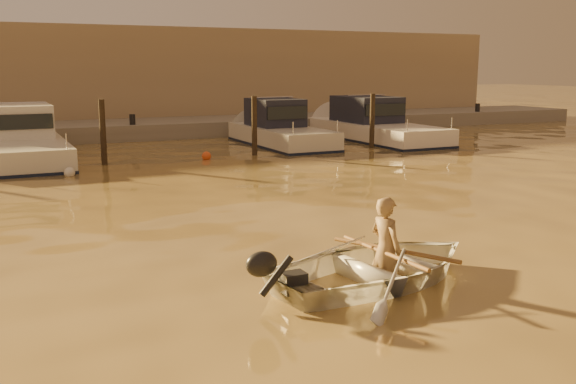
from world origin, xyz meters
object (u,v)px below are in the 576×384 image
person (386,249)px  moored_boat_5 (376,125)px  moored_boat_2 (21,141)px  dinghy (380,266)px  moored_boat_4 (281,129)px  waterfront_building (59,79)px

person → moored_boat_5: moored_boat_5 is taller
person → moored_boat_2: (-3.89, 15.06, 0.17)m
dinghy → moored_boat_4: moored_boat_4 is taller
person → dinghy: bearing=90.0°
moored_boat_2 → moored_boat_5: same height
person → waterfront_building: 26.18m
moored_boat_2 → person: bearing=-75.5°
dinghy → person: (0.10, 0.02, 0.22)m
moored_boat_2 → moored_boat_5: bearing=0.0°
moored_boat_2 → moored_boat_4: (9.23, 0.00, 0.00)m
dinghy → person: size_ratio=2.22×
moored_boat_5 → person: bearing=-122.6°
dinghy → moored_boat_2: size_ratio=0.41×
dinghy → waterfront_building: size_ratio=0.07×
dinghy → moored_boat_4: bearing=-29.3°
dinghy → moored_boat_4: size_ratio=0.50×
moored_boat_2 → moored_boat_5: (13.51, 0.00, 0.00)m
person → moored_boat_4: (5.34, 15.06, 0.17)m
dinghy → moored_boat_2: (-3.79, 15.08, 0.40)m
moored_boat_2 → waterfront_building: bearing=77.6°
waterfront_building → moored_boat_4: bearing=-58.2°
person → moored_boat_2: 15.56m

